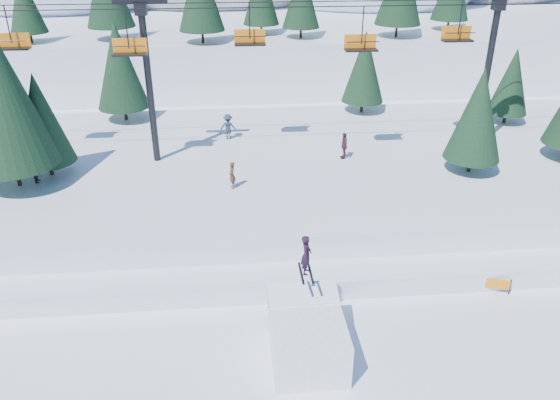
{
  "coord_description": "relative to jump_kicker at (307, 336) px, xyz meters",
  "views": [
    {
      "loc": [
        -3.94,
        -16.44,
        16.63
      ],
      "look_at": [
        -1.85,
        6.0,
        5.2
      ],
      "focal_mm": 35.0,
      "sensor_mm": 36.0,
      "label": 1
    }
  ],
  "objects": [
    {
      "name": "ground",
      "position": [
        1.14,
        -1.25,
        -1.16
      ],
      "size": [
        160.0,
        160.0,
        0.0
      ],
      "primitive_type": "plane",
      "color": "white",
      "rests_on": "ground"
    },
    {
      "name": "mid_shelf",
      "position": [
        1.14,
        16.75,
        0.09
      ],
      "size": [
        70.0,
        22.0,
        2.5
      ],
      "primitive_type": "cube",
      "color": "white",
      "rests_on": "ground"
    },
    {
      "name": "berm",
      "position": [
        1.14,
        6.75,
        -0.61
      ],
      "size": [
        70.0,
        6.0,
        1.1
      ],
      "primitive_type": "cube",
      "color": "white",
      "rests_on": "ground"
    },
    {
      "name": "jump_kicker",
      "position": [
        0.0,
        0.0,
        0.0
      ],
      "size": [
        3.06,
        4.31,
        5.14
      ],
      "color": "white",
      "rests_on": "ground"
    },
    {
      "name": "chairlift",
      "position": [
        2.78,
        16.8,
        8.16
      ],
      "size": [
        46.0,
        3.21,
        10.28
      ],
      "color": "black",
      "rests_on": "mid_shelf"
    },
    {
      "name": "conifer_stand",
      "position": [
        2.05,
        17.33,
        6.01
      ],
      "size": [
        63.01,
        17.36,
        10.34
      ],
      "color": "black",
      "rests_on": "mid_shelf"
    },
    {
      "name": "distant_skiers",
      "position": [
        -0.27,
        17.7,
        2.21
      ],
      "size": [
        30.42,
        9.37,
        1.87
      ],
      "color": "#223C26",
      "rests_on": "mid_shelf"
    },
    {
      "name": "banner_near",
      "position": [
        9.37,
        3.83,
        -0.62
      ],
      "size": [
        2.74,
        0.89,
        0.9
      ],
      "color": "black",
      "rests_on": "ground"
    },
    {
      "name": "banner_far",
      "position": [
        11.05,
        5.56,
        -0.62
      ],
      "size": [
        2.83,
        0.48,
        0.9
      ],
      "color": "black",
      "rests_on": "ground"
    }
  ]
}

